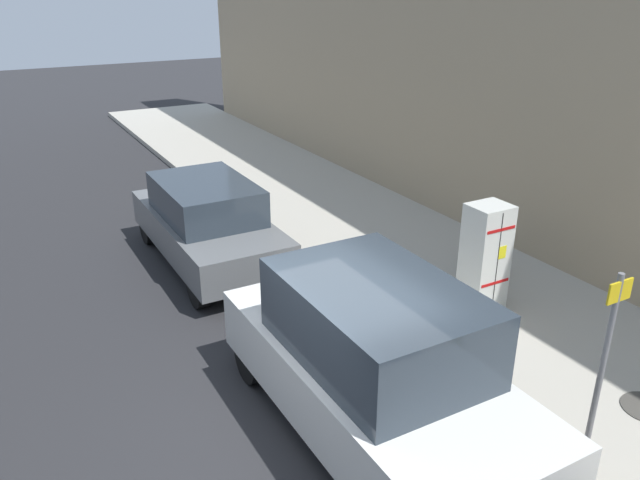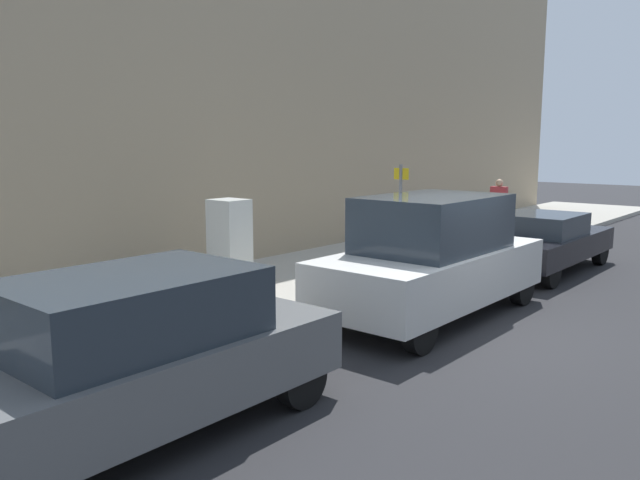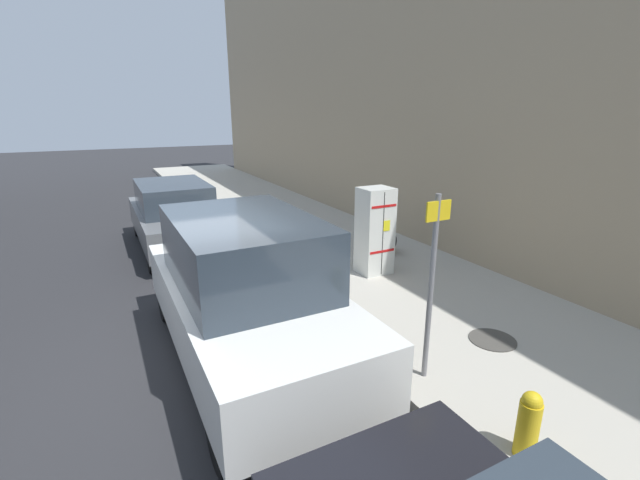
{
  "view_description": "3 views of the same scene",
  "coord_description": "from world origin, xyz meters",
  "views": [
    {
      "loc": [
        2.85,
        5.58,
        5.42
      ],
      "look_at": [
        -2.34,
        -3.71,
        0.95
      ],
      "focal_mm": 35.0,
      "sensor_mm": 36.0,
      "label": 1
    },
    {
      "loc": [
        4.58,
        -9.2,
        3.06
      ],
      "look_at": [
        -2.59,
        -0.76,
        1.33
      ],
      "focal_mm": 35.0,
      "sensor_mm": 36.0,
      "label": 2
    },
    {
      "loc": [
        0.77,
        5.75,
        3.54
      ],
      "look_at": [
        -2.21,
        0.0,
        1.57
      ],
      "focal_mm": 24.0,
      "sensor_mm": 36.0,
      "label": 3
    }
  ],
  "objects": [
    {
      "name": "parked_suv_gray",
      "position": [
        -0.88,
        -5.74,
        0.9
      ],
      "size": [
        1.89,
        4.54,
        1.75
      ],
      "color": "slate",
      "rests_on": "ground"
    },
    {
      "name": "ground_plane",
      "position": [
        0.0,
        0.0,
        0.0
      ],
      "size": [
        80.0,
        80.0,
        0.0
      ],
      "primitive_type": "plane",
      "color": "#28282B"
    },
    {
      "name": "parked_van_white",
      "position": [
        -0.88,
        0.28,
        1.07
      ],
      "size": [
        2.04,
        4.9,
        2.15
      ],
      "color": "silver",
      "rests_on": "ground"
    },
    {
      "name": "trash_bag",
      "position": [
        -5.28,
        -2.44,
        0.46
      ],
      "size": [
        0.59,
        0.59,
        0.59
      ],
      "primitive_type": "sphere",
      "color": "black",
      "rests_on": "sidewalk_slab"
    },
    {
      "name": "discarded_refrigerator",
      "position": [
        -4.26,
        -1.43,
        1.09
      ],
      "size": [
        0.67,
        0.59,
        1.85
      ],
      "color": "silver",
      "rests_on": "sidewalk_slab"
    },
    {
      "name": "sidewalk_slab",
      "position": [
        -4.42,
        0.0,
        0.08
      ],
      "size": [
        4.39,
        44.0,
        0.17
      ],
      "primitive_type": "cube",
      "color": "#B2ADA0",
      "rests_on": "ground"
    },
    {
      "name": "street_sign_post",
      "position": [
        -2.71,
        2.04,
        1.54
      ],
      "size": [
        0.36,
        0.07,
        2.44
      ],
      "color": "slate",
      "rests_on": "sidewalk_slab"
    }
  ]
}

